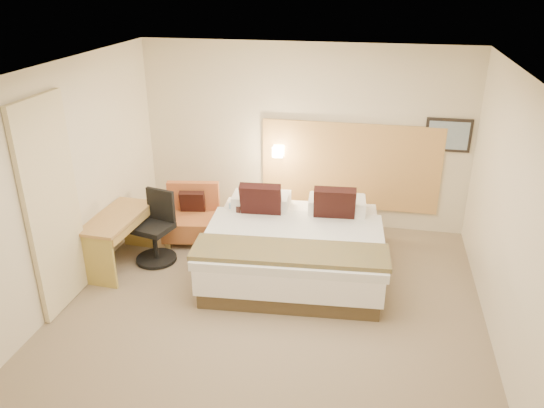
% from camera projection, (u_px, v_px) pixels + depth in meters
% --- Properties ---
extents(floor, '(4.80, 5.00, 0.02)m').
position_uv_depth(floor, '(269.00, 313.00, 6.07)').
color(floor, '#796751').
rests_on(floor, ground).
extents(ceiling, '(4.80, 5.00, 0.02)m').
position_uv_depth(ceiling, '(269.00, 72.00, 4.97)').
color(ceiling, silver).
rests_on(ceiling, floor).
extents(wall_back, '(4.80, 0.02, 2.70)m').
position_uv_depth(wall_back, '(304.00, 137.00, 7.77)').
color(wall_back, beige).
rests_on(wall_back, floor).
extents(wall_front, '(4.80, 0.02, 2.70)m').
position_uv_depth(wall_front, '(186.00, 365.00, 3.27)').
color(wall_front, beige).
rests_on(wall_front, floor).
extents(wall_left, '(0.02, 5.00, 2.70)m').
position_uv_depth(wall_left, '(59.00, 187.00, 5.96)').
color(wall_left, beige).
rests_on(wall_left, floor).
extents(wall_right, '(0.02, 5.00, 2.70)m').
position_uv_depth(wall_right, '(514.00, 224.00, 5.08)').
color(wall_right, beige).
rests_on(wall_right, floor).
extents(headboard_panel, '(2.60, 0.04, 1.30)m').
position_uv_depth(headboard_panel, '(350.00, 166.00, 7.77)').
color(headboard_panel, tan).
rests_on(headboard_panel, wall_back).
extents(art_frame, '(0.62, 0.03, 0.47)m').
position_uv_depth(art_frame, '(448.00, 135.00, 7.32)').
color(art_frame, black).
rests_on(art_frame, wall_back).
extents(art_canvas, '(0.54, 0.01, 0.39)m').
position_uv_depth(art_canvas, '(448.00, 135.00, 7.30)').
color(art_canvas, gray).
rests_on(art_canvas, wall_back).
extents(lamp_arm, '(0.02, 0.12, 0.02)m').
position_uv_depth(lamp_arm, '(279.00, 150.00, 7.84)').
color(lamp_arm, silver).
rests_on(lamp_arm, wall_back).
extents(lamp_shade, '(0.15, 0.15, 0.15)m').
position_uv_depth(lamp_shade, '(278.00, 151.00, 7.78)').
color(lamp_shade, '#FFEDC6').
rests_on(lamp_shade, wall_back).
extents(curtain, '(0.06, 0.90, 2.42)m').
position_uv_depth(curtain, '(53.00, 207.00, 5.78)').
color(curtain, beige).
rests_on(curtain, wall_left).
extents(bottle_a, '(0.07, 0.07, 0.18)m').
position_uv_depth(bottle_a, '(231.00, 210.00, 7.21)').
color(bottle_a, '#98C1EC').
rests_on(bottle_a, side_table).
extents(bottle_b, '(0.07, 0.07, 0.18)m').
position_uv_depth(bottle_b, '(233.00, 211.00, 7.18)').
color(bottle_b, '#9ABFEF').
rests_on(bottle_b, side_table).
extents(menu_folder, '(0.13, 0.07, 0.20)m').
position_uv_depth(menu_folder, '(237.00, 213.00, 7.10)').
color(menu_folder, '#331814').
rests_on(menu_folder, side_table).
extents(bed, '(2.34, 2.29, 1.08)m').
position_uv_depth(bed, '(295.00, 245.00, 6.81)').
color(bed, '#483924').
rests_on(bed, floor).
extents(lounge_chair, '(0.85, 0.77, 0.79)m').
position_uv_depth(lounge_chair, '(192.00, 218.00, 7.63)').
color(lounge_chair, tan).
rests_on(lounge_chair, floor).
extents(side_table, '(0.55, 0.55, 0.51)m').
position_uv_depth(side_table, '(232.00, 233.00, 7.28)').
color(side_table, silver).
rests_on(side_table, floor).
extents(desk, '(0.59, 1.17, 0.72)m').
position_uv_depth(desk, '(119.00, 227.00, 6.81)').
color(desk, '#AB7D43').
rests_on(desk, floor).
extents(desk_chair, '(0.65, 0.65, 0.95)m').
position_uv_depth(desk_chair, '(156.00, 233.00, 7.03)').
color(desk_chair, black).
rests_on(desk_chair, floor).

